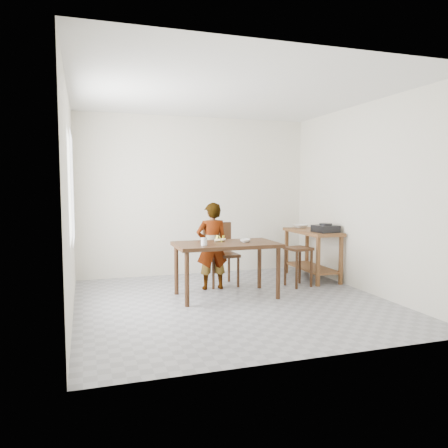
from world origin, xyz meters
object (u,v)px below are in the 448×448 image
object	(u,v)px
dining_chair	(221,254)
stool	(298,267)
prep_counter	(312,254)
dining_table	(226,270)
child	(212,246)

from	to	relation	value
dining_chair	stool	xyz separation A→B (m)	(1.10, -0.41, -0.18)
prep_counter	stool	size ratio (longest dim) A/B	2.00
dining_table	prep_counter	world-z (taller)	prep_counter
child	stool	size ratio (longest dim) A/B	2.15
dining_table	dining_chair	size ratio (longest dim) A/B	1.46
dining_chair	prep_counter	bearing A→B (deg)	-1.40
dining_chair	stool	distance (m)	1.19
stool	dining_chair	bearing A→B (deg)	159.34
child	dining_table	bearing A→B (deg)	99.10
prep_counter	stool	bearing A→B (deg)	-137.64
dining_table	prep_counter	xyz separation A→B (m)	(1.72, 0.70, 0.03)
dining_table	stool	size ratio (longest dim) A/B	2.34
child	stool	bearing A→B (deg)	172.13
dining_table	dining_chair	xyz separation A→B (m)	(0.14, 0.68, 0.10)
dining_table	dining_chair	bearing A→B (deg)	77.95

